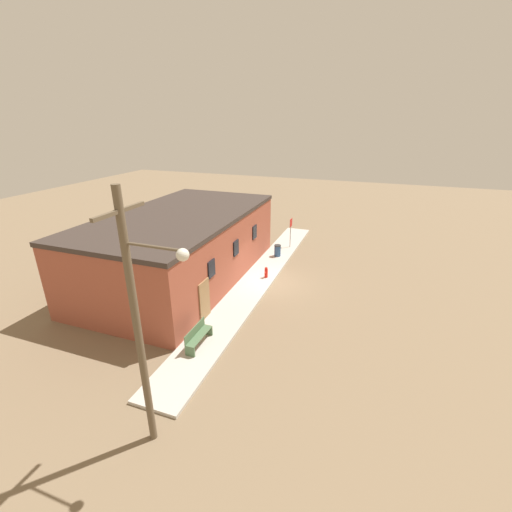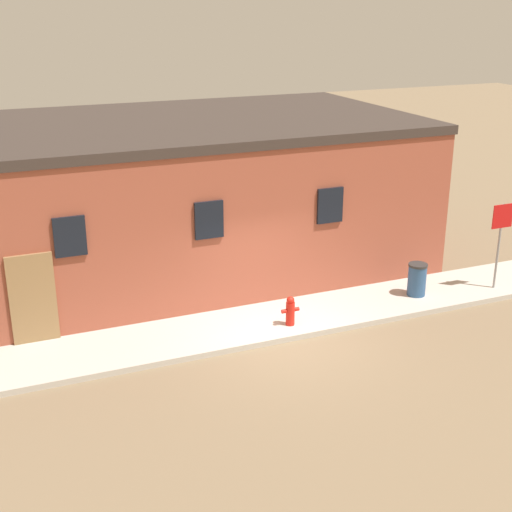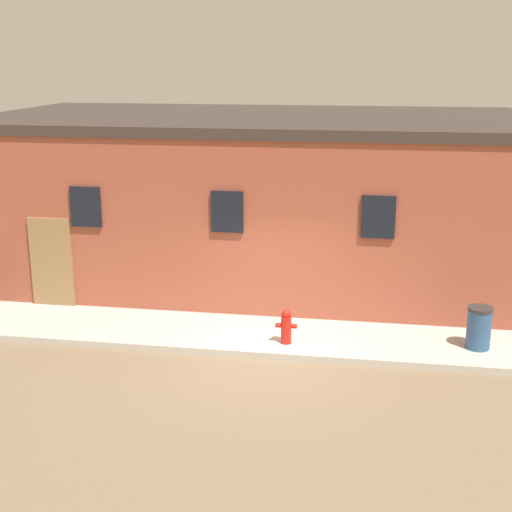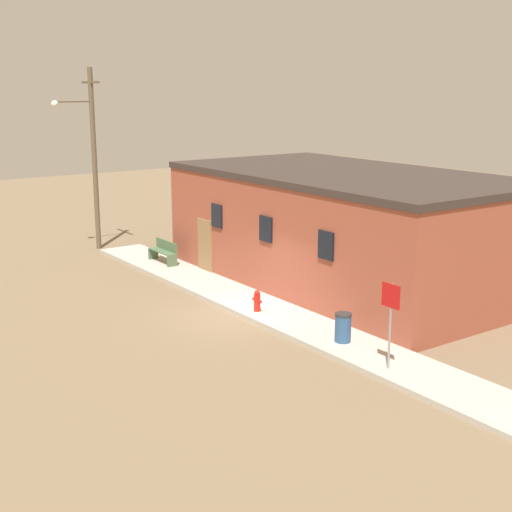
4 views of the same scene
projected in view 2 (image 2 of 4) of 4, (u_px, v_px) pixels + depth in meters
name	position (u px, v px, depth m)	size (l,w,h in m)	color
ground_plane	(287.00, 343.00, 16.18)	(80.00, 80.00, 0.00)	#7A664C
sidewalk	(269.00, 322.00, 17.03)	(22.36, 2.01, 0.14)	#BCB7AD
brick_building	(166.00, 196.00, 19.98)	(13.82, 7.48, 4.25)	#9E4C38
fire_hydrant	(290.00, 311.00, 16.63)	(0.44, 0.21, 0.72)	red
stop_sign	(501.00, 231.00, 18.35)	(0.63, 0.06, 2.29)	gray
trash_bin	(417.00, 279.00, 18.29)	(0.49, 0.49, 0.85)	#2D517F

